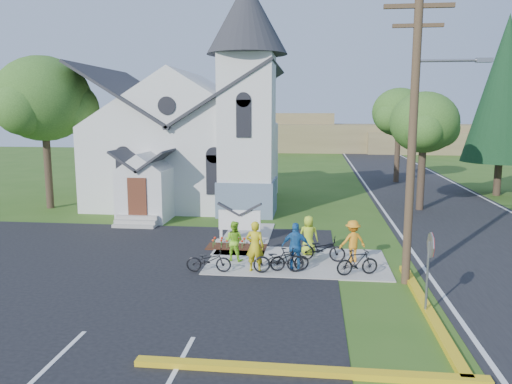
# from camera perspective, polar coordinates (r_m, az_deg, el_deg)

# --- Properties ---
(ground) EXTENTS (120.00, 120.00, 0.00)m
(ground) POSITION_cam_1_polar(r_m,az_deg,el_deg) (19.57, 0.25, -8.32)
(ground) COLOR #315819
(ground) RESTS_ON ground
(parking_lot) EXTENTS (20.00, 16.00, 0.02)m
(parking_lot) POSITION_cam_1_polar(r_m,az_deg,el_deg) (19.75, -21.32, -8.77)
(parking_lot) COLOR black
(parking_lot) RESTS_ON ground
(road) EXTENTS (8.00, 90.00, 0.02)m
(road) POSITION_cam_1_polar(r_m,az_deg,el_deg) (34.97, 19.61, -1.01)
(road) COLOR black
(road) RESTS_ON ground
(sidewalk) EXTENTS (7.00, 4.00, 0.05)m
(sidewalk) POSITION_cam_1_polar(r_m,az_deg,el_deg) (19.94, 4.74, -7.94)
(sidewalk) COLOR #9A968B
(sidewalk) RESTS_ON ground
(church) EXTENTS (12.35, 12.00, 13.00)m
(church) POSITION_cam_1_polar(r_m,az_deg,el_deg) (31.93, -7.13, 7.99)
(church) COLOR white
(church) RESTS_ON ground
(church_sign) EXTENTS (2.20, 0.40, 1.70)m
(church_sign) POSITION_cam_1_polar(r_m,az_deg,el_deg) (22.52, -1.89, -3.27)
(church_sign) COLOR #9A968B
(church_sign) RESTS_ON ground
(flower_bed) EXTENTS (2.60, 1.10, 0.07)m
(flower_bed) POSITION_cam_1_polar(r_m,az_deg,el_deg) (21.89, -2.22, -6.31)
(flower_bed) COLOR #3A1D0F
(flower_bed) RESTS_ON ground
(utility_pole) EXTENTS (3.45, 0.28, 10.00)m
(utility_pole) POSITION_cam_1_polar(r_m,az_deg,el_deg) (17.37, 17.71, 7.16)
(utility_pole) COLOR #4D3326
(utility_pole) RESTS_ON ground
(stop_sign) EXTENTS (0.11, 0.76, 2.48)m
(stop_sign) POSITION_cam_1_polar(r_m,az_deg,el_deg) (15.30, 19.23, -6.91)
(stop_sign) COLOR gray
(stop_sign) RESTS_ON ground
(tree_lot_corner) EXTENTS (5.60, 5.60, 9.15)m
(tree_lot_corner) POSITION_cam_1_polar(r_m,az_deg,el_deg) (32.75, -23.13, 9.74)
(tree_lot_corner) COLOR #37291E
(tree_lot_corner) RESTS_ON ground
(tree_road_near) EXTENTS (4.00, 4.00, 7.05)m
(tree_road_near) POSITION_cam_1_polar(r_m,az_deg,el_deg) (31.23, 18.65, 7.48)
(tree_road_near) COLOR #37291E
(tree_road_near) RESTS_ON ground
(tree_road_mid) EXTENTS (4.40, 4.40, 7.80)m
(tree_road_mid) POSITION_cam_1_polar(r_m,az_deg,el_deg) (43.11, 16.03, 8.72)
(tree_road_mid) COLOR #37291E
(tree_road_mid) RESTS_ON ground
(conifer) EXTENTS (5.20, 5.20, 12.40)m
(conifer) POSITION_cam_1_polar(r_m,az_deg,el_deg) (38.80, 26.53, 10.47)
(conifer) COLOR #37291E
(conifer) RESTS_ON ground
(distant_hills) EXTENTS (61.00, 10.00, 5.60)m
(distant_hills) POSITION_cam_1_polar(r_m,az_deg,el_deg) (74.98, 7.60, 6.30)
(distant_hills) COLOR olive
(distant_hills) RESTS_ON ground
(cyclist_0) EXTENTS (0.74, 0.53, 1.89)m
(cyclist_0) POSITION_cam_1_polar(r_m,az_deg,el_deg) (18.40, -0.12, -6.22)
(cyclist_0) COLOR gold
(cyclist_0) RESTS_ON sidewalk
(bike_0) EXTENTS (1.69, 0.68, 0.87)m
(bike_0) POSITION_cam_1_polar(r_m,az_deg,el_deg) (18.55, -5.43, -7.78)
(bike_0) COLOR black
(bike_0) RESTS_ON sidewalk
(cyclist_1) EXTENTS (0.90, 0.78, 1.59)m
(cyclist_1) POSITION_cam_1_polar(r_m,az_deg,el_deg) (19.78, -2.53, -5.59)
(cyclist_1) COLOR #8BD628
(cyclist_1) RESTS_ON sidewalk
(bike_1) EXTENTS (1.53, 0.75, 0.88)m
(bike_1) POSITION_cam_1_polar(r_m,az_deg,el_deg) (18.62, 3.85, -7.68)
(bike_1) COLOR black
(bike_1) RESTS_ON sidewalk
(cyclist_2) EXTENTS (1.08, 0.50, 1.81)m
(cyclist_2) POSITION_cam_1_polar(r_m,az_deg,el_deg) (18.53, 4.57, -6.27)
(cyclist_2) COLOR #2060A3
(cyclist_2) RESTS_ON sidewalk
(bike_2) EXTENTS (1.97, 1.02, 0.98)m
(bike_2) POSITION_cam_1_polar(r_m,az_deg,el_deg) (18.41, 2.60, -7.70)
(bike_2) COLOR black
(bike_2) RESTS_ON sidewalk
(cyclist_3) EXTENTS (1.22, 0.95, 1.66)m
(cyclist_3) POSITION_cam_1_polar(r_m,az_deg,el_deg) (19.94, 10.99, -5.53)
(cyclist_3) COLOR orange
(cyclist_3) RESTS_ON sidewalk
(bike_3) EXTENTS (1.62, 0.89, 0.94)m
(bike_3) POSITION_cam_1_polar(r_m,az_deg,el_deg) (18.48, 11.50, -7.89)
(bike_3) COLOR black
(bike_3) RESTS_ON sidewalk
(cyclist_4) EXTENTS (0.81, 0.54, 1.63)m
(cyclist_4) POSITION_cam_1_polar(r_m,az_deg,el_deg) (20.65, 6.02, -4.94)
(cyclist_4) COLOR #ACCE26
(cyclist_4) RESTS_ON sidewalk
(bike_4) EXTENTS (1.92, 0.85, 0.98)m
(bike_4) POSITION_cam_1_polar(r_m,az_deg,el_deg) (19.95, 7.51, -6.44)
(bike_4) COLOR black
(bike_4) RESTS_ON sidewalk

